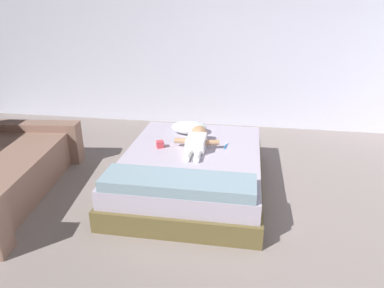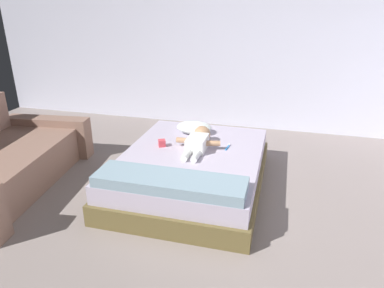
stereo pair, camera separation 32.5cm
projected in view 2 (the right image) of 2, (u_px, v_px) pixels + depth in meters
The scene contains 8 objects.
ground_plane at pixel (190, 247), 2.77m from camera, with size 8.00×8.00×0.00m, color gray.
wall_behind_bed at pixel (246, 35), 4.94m from camera, with size 8.00×0.12×2.69m, color silver.
bed at pixel (192, 170), 3.61m from camera, with size 1.40×1.86×0.37m.
pillow at pixel (194, 128), 4.05m from camera, with size 0.40×0.28×0.13m.
baby at pixel (199, 141), 3.65m from camera, with size 0.47×0.63×0.18m.
toothbrush at pixel (228, 147), 3.67m from camera, with size 0.03×0.15×0.02m.
blanket at pixel (170, 182), 2.89m from camera, with size 1.26×0.36×0.09m.
toy_block at pixel (162, 143), 3.69m from camera, with size 0.09×0.09×0.07m.
Camera 2 is at (0.60, -2.17, 1.81)m, focal length 32.95 mm.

